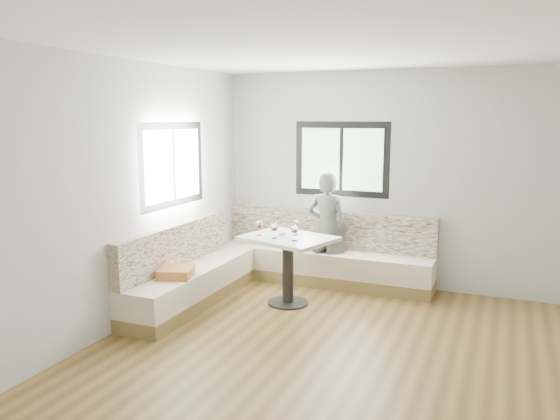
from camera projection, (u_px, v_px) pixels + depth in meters
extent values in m
cube|color=brown|center=(355.00, 364.00, 4.93)|extent=(5.00, 5.00, 0.01)
cube|color=white|center=(363.00, 43.00, 4.46)|extent=(5.00, 5.00, 0.01)
cube|color=#B7B7B2|center=(409.00, 181.00, 6.97)|extent=(5.00, 0.01, 2.80)
cube|color=#B7B7B2|center=(215.00, 301.00, 2.42)|extent=(5.00, 0.01, 2.80)
cube|color=#B7B7B2|center=(124.00, 196.00, 5.65)|extent=(0.01, 5.00, 2.80)
cube|color=black|center=(342.00, 159.00, 7.26)|extent=(1.30, 0.02, 1.00)
cube|color=black|center=(173.00, 165.00, 6.43)|extent=(0.02, 1.30, 1.00)
cube|color=olive|center=(323.00, 277.00, 7.34)|extent=(2.90, 0.55, 0.16)
cube|color=beige|center=(323.00, 261.00, 7.30)|extent=(2.90, 0.55, 0.29)
cube|color=#F0E7C3|center=(328.00, 229.00, 7.42)|extent=(2.90, 0.14, 0.50)
cube|color=olive|center=(192.00, 297.00, 6.52)|extent=(0.55, 2.25, 0.16)
cube|color=beige|center=(192.00, 279.00, 6.48)|extent=(0.55, 2.25, 0.29)
cube|color=#F0E7C3|center=(176.00, 245.00, 6.49)|extent=(0.14, 2.25, 0.50)
cube|color=#B57534|center=(176.00, 272.00, 6.06)|extent=(0.44, 0.44, 0.11)
cylinder|color=black|center=(288.00, 303.00, 6.54)|extent=(0.49, 0.49, 0.02)
cylinder|color=black|center=(288.00, 272.00, 6.47)|extent=(0.13, 0.13, 0.78)
cube|color=white|center=(288.00, 238.00, 6.40)|extent=(1.18, 1.03, 0.04)
imported|color=#525750|center=(328.00, 229.00, 7.17)|extent=(0.58, 0.40, 1.51)
cylinder|color=white|center=(282.00, 234.00, 6.48)|extent=(0.09, 0.09, 0.03)
sphere|color=black|center=(283.00, 233.00, 6.48)|extent=(0.02, 0.02, 0.02)
sphere|color=black|center=(281.00, 233.00, 6.49)|extent=(0.02, 0.02, 0.02)
sphere|color=black|center=(282.00, 233.00, 6.47)|extent=(0.02, 0.02, 0.02)
cylinder|color=white|center=(260.00, 235.00, 6.47)|extent=(0.06, 0.06, 0.01)
cylinder|color=white|center=(260.00, 231.00, 6.46)|extent=(0.01, 0.01, 0.08)
ellipsoid|color=white|center=(260.00, 224.00, 6.45)|extent=(0.08, 0.08, 0.10)
cylinder|color=#500511|center=(260.00, 226.00, 6.45)|extent=(0.06, 0.06, 0.02)
cylinder|color=white|center=(274.00, 238.00, 6.30)|extent=(0.06, 0.06, 0.01)
cylinder|color=white|center=(274.00, 235.00, 6.29)|extent=(0.01, 0.01, 0.08)
ellipsoid|color=white|center=(274.00, 227.00, 6.28)|extent=(0.08, 0.08, 0.10)
cylinder|color=#500511|center=(274.00, 229.00, 6.28)|extent=(0.06, 0.06, 0.02)
cylinder|color=white|center=(294.00, 241.00, 6.19)|extent=(0.06, 0.06, 0.01)
cylinder|color=white|center=(294.00, 237.00, 6.18)|extent=(0.01, 0.01, 0.08)
ellipsoid|color=white|center=(294.00, 229.00, 6.16)|extent=(0.08, 0.08, 0.10)
cylinder|color=#500511|center=(294.00, 231.00, 6.17)|extent=(0.06, 0.06, 0.02)
cylinder|color=white|center=(296.00, 235.00, 6.49)|extent=(0.06, 0.06, 0.01)
cylinder|color=white|center=(296.00, 231.00, 6.49)|extent=(0.01, 0.01, 0.08)
ellipsoid|color=white|center=(296.00, 224.00, 6.47)|extent=(0.08, 0.08, 0.10)
cylinder|color=#500511|center=(296.00, 226.00, 6.47)|extent=(0.06, 0.06, 0.02)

